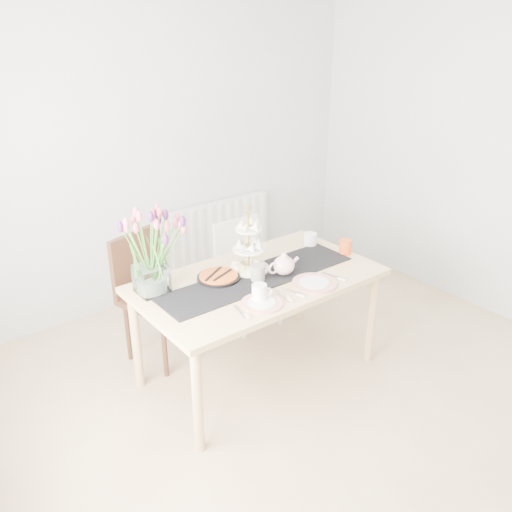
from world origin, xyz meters
TOP-DOWN VIEW (x-y plane):
  - room_shell at (0.00, 0.00)m, footprint 4.50×4.50m
  - radiator at (0.50, 2.19)m, footprint 1.20×0.08m
  - dining_table at (-0.11, 0.74)m, footprint 1.60×0.90m
  - chair_brown at (-0.56, 1.42)m, footprint 0.58×0.58m
  - chair_white at (0.27, 1.41)m, footprint 0.43×0.43m
  - table_runner at (-0.11, 0.74)m, footprint 1.40×0.35m
  - tulip_vase at (-0.75, 0.99)m, footprint 0.66×0.66m
  - cake_stand at (-0.09, 0.87)m, footprint 0.28×0.28m
  - teapot at (0.05, 0.67)m, footprint 0.25×0.21m
  - cream_jug at (0.53, 0.93)m, footprint 0.11×0.11m
  - tart_tin at (-0.33, 0.88)m, footprint 0.28×0.28m
  - mug_grey at (-0.14, 0.71)m, footprint 0.13×0.13m
  - mug_white at (-0.30, 0.49)m, footprint 0.12×0.12m
  - mug_orange at (0.63, 0.67)m, footprint 0.12×0.12m
  - plate_left at (-0.31, 0.45)m, footprint 0.30×0.30m
  - plate_right at (0.12, 0.45)m, footprint 0.36×0.36m

SIDE VIEW (x-z plane):
  - radiator at x=0.50m, z-range 0.15..0.75m
  - chair_white at x=0.27m, z-range 0.07..0.91m
  - chair_brown at x=-0.56m, z-range 0.08..1.02m
  - dining_table at x=-0.11m, z-range 0.30..1.05m
  - table_runner at x=-0.11m, z-range 0.75..0.76m
  - plate_left at x=-0.31m, z-range 0.75..0.76m
  - plate_right at x=0.12m, z-range 0.75..0.76m
  - tart_tin at x=-0.33m, z-range 0.75..0.78m
  - cream_jug at x=0.53m, z-range 0.75..0.85m
  - mug_orange at x=0.63m, z-range 0.75..0.85m
  - mug_white at x=-0.30m, z-range 0.75..0.86m
  - mug_grey at x=-0.14m, z-range 0.75..0.86m
  - teapot at x=0.05m, z-range 0.75..0.90m
  - cake_stand at x=-0.09m, z-range 0.66..1.07m
  - tulip_vase at x=-0.75m, z-range 0.83..1.39m
  - room_shell at x=0.00m, z-range -0.95..3.55m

